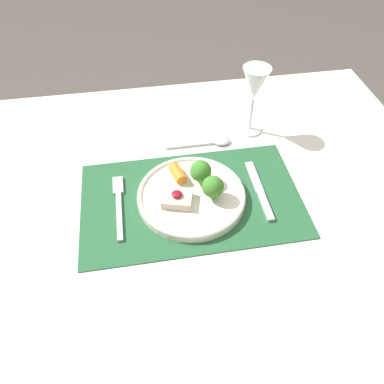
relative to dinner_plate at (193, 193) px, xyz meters
The scene contains 8 objects.
ground_plane 0.75m from the dinner_plate, 137.06° to the right, with size 8.00×8.00×0.00m, color #4C4742.
dining_table 0.11m from the dinner_plate, 137.06° to the right, with size 1.24×0.97×0.73m.
placemat 0.02m from the dinner_plate, 137.06° to the right, with size 0.50×0.30×0.00m, color #235633.
dinner_plate is the anchor object (origin of this frame).
fork 0.17m from the dinner_plate, behind, with size 0.02×0.19×0.01m.
knife 0.16m from the dinner_plate, ahead, with size 0.02×0.19×0.01m.
spoon 0.20m from the dinner_plate, 65.52° to the left, with size 0.17×0.04×0.01m.
wine_glass_near 0.32m from the dinner_plate, 49.15° to the left, with size 0.07×0.07×0.18m.
Camera 1 is at (-0.09, -0.55, 1.37)m, focal length 35.00 mm.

